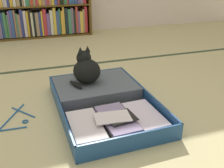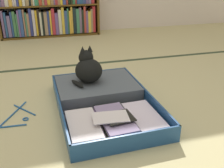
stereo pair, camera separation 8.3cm
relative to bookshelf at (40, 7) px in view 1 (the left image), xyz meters
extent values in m
plane|color=#CDC187|center=(0.15, -2.25, -0.41)|extent=(10.00, 10.00, 0.00)
cube|color=#37462E|center=(0.15, -1.31, -0.40)|extent=(4.80, 0.05, 0.00)
cube|color=brown|center=(0.67, 0.00, 0.02)|extent=(0.03, 0.26, 0.86)
cube|color=brown|center=(0.01, 0.00, -0.39)|extent=(1.34, 0.26, 0.02)
cube|color=brown|center=(0.01, 0.00, 0.02)|extent=(1.31, 0.26, 0.02)
cube|color=slate|center=(-0.54, 0.00, -0.23)|extent=(0.04, 0.22, 0.28)
cube|color=navy|center=(-0.51, 0.01, -0.21)|extent=(0.02, 0.22, 0.33)
cube|color=#427C4D|center=(-0.47, 0.01, -0.20)|extent=(0.04, 0.22, 0.34)
cube|color=#3D8051|center=(-0.44, 0.00, -0.22)|extent=(0.02, 0.22, 0.30)
cube|color=#6F5195|center=(-0.42, -0.01, -0.20)|extent=(0.02, 0.22, 0.35)
cube|color=#304E91|center=(-0.38, -0.01, -0.19)|extent=(0.04, 0.22, 0.36)
cube|color=#996E55|center=(-0.35, 0.00, -0.19)|extent=(0.02, 0.22, 0.36)
cube|color=#428160|center=(-0.32, -0.01, -0.21)|extent=(0.02, 0.22, 0.32)
cube|color=#9C7357|center=(-0.29, -0.01, -0.22)|extent=(0.03, 0.22, 0.30)
cube|color=#354092|center=(-0.26, 0.01, -0.19)|extent=(0.04, 0.22, 0.37)
cube|color=silver|center=(-0.22, -0.01, -0.20)|extent=(0.03, 0.22, 0.35)
cube|color=gold|center=(-0.19, 0.01, -0.20)|extent=(0.03, 0.22, 0.34)
cube|color=black|center=(-0.16, 0.00, -0.19)|extent=(0.02, 0.22, 0.36)
cube|color=beige|center=(-0.13, 0.00, -0.21)|extent=(0.03, 0.22, 0.32)
cube|color=black|center=(-0.10, -0.01, -0.21)|extent=(0.03, 0.22, 0.32)
cube|color=#997D5E|center=(-0.06, -0.01, -0.21)|extent=(0.04, 0.22, 0.31)
cube|color=navy|center=(-0.03, -0.01, -0.21)|extent=(0.03, 0.22, 0.32)
cube|color=yellow|center=(0.00, 0.00, -0.21)|extent=(0.02, 0.22, 0.33)
cube|color=#BA2F39|center=(0.04, 0.00, -0.19)|extent=(0.04, 0.22, 0.36)
cube|color=#6A4E91|center=(0.08, -0.01, -0.22)|extent=(0.04, 0.22, 0.30)
cube|color=beige|center=(0.13, 0.00, -0.20)|extent=(0.04, 0.22, 0.34)
cube|color=gold|center=(0.17, 0.00, -0.19)|extent=(0.04, 0.22, 0.37)
cube|color=#324D87|center=(0.21, -0.01, -0.21)|extent=(0.04, 0.22, 0.32)
cube|color=#37774E|center=(0.24, 0.01, -0.20)|extent=(0.02, 0.22, 0.35)
cube|color=gold|center=(0.27, 0.00, -0.21)|extent=(0.02, 0.22, 0.32)
cube|color=gold|center=(0.30, 0.01, -0.19)|extent=(0.02, 0.22, 0.37)
cube|color=#18252A|center=(0.34, 0.00, -0.19)|extent=(0.04, 0.22, 0.36)
cube|color=#3F805B|center=(0.38, -0.01, -0.20)|extent=(0.04, 0.22, 0.34)
cube|color=slate|center=(0.42, 0.01, -0.19)|extent=(0.03, 0.22, 0.35)
cube|color=black|center=(0.45, 0.00, -0.21)|extent=(0.03, 0.22, 0.32)
cube|color=#BA4135|center=(0.48, 0.00, -0.19)|extent=(0.03, 0.22, 0.37)
cube|color=slate|center=(0.51, 0.00, -0.22)|extent=(0.03, 0.22, 0.30)
cube|color=gold|center=(0.55, 0.00, -0.22)|extent=(0.04, 0.22, 0.30)
cube|color=#917A52|center=(0.58, 0.00, -0.21)|extent=(0.03, 0.22, 0.33)
cube|color=#B92B32|center=(0.61, 0.00, -0.19)|extent=(0.04, 0.22, 0.37)
cube|color=navy|center=(0.25, -2.51, -0.40)|extent=(0.65, 0.50, 0.01)
cube|color=navy|center=(0.26, -2.75, -0.35)|extent=(0.63, 0.03, 0.11)
cube|color=navy|center=(-0.06, -2.52, -0.35)|extent=(0.03, 0.48, 0.11)
cube|color=navy|center=(0.56, -2.50, -0.35)|extent=(0.03, 0.48, 0.11)
cube|color=#4B4955|center=(0.25, -2.51, -0.39)|extent=(0.62, 0.48, 0.01)
cube|color=navy|center=(0.24, -2.03, -0.40)|extent=(0.65, 0.50, 0.01)
cube|color=navy|center=(0.23, -1.79, -0.35)|extent=(0.63, 0.03, 0.11)
cube|color=navy|center=(-0.07, -2.04, -0.35)|extent=(0.03, 0.48, 0.11)
cube|color=navy|center=(0.55, -2.02, -0.35)|extent=(0.03, 0.48, 0.11)
cube|color=#4B4955|center=(0.24, -2.03, -0.39)|extent=(0.62, 0.48, 0.01)
cylinder|color=black|center=(0.24, -2.27, -0.39)|extent=(0.61, 0.03, 0.02)
cube|color=#8D69A4|center=(0.06, -2.52, -0.38)|extent=(0.18, 0.42, 0.02)
cube|color=#9572A1|center=(0.06, -2.52, -0.36)|extent=(0.19, 0.35, 0.02)
cube|color=silver|center=(0.05, -2.52, -0.34)|extent=(0.19, 0.36, 0.02)
cube|color=slate|center=(0.24, -2.51, -0.37)|extent=(0.18, 0.35, 0.02)
cube|color=#272C22|center=(0.26, -2.51, -0.35)|extent=(0.19, 0.42, 0.02)
cube|color=#8F7DA4|center=(0.25, -2.51, -0.33)|extent=(0.20, 0.37, 0.02)
cube|color=#212728|center=(0.44, -2.51, -0.38)|extent=(0.18, 0.36, 0.01)
cube|color=#ADA289|center=(0.44, -2.51, -0.36)|extent=(0.18, 0.37, 0.02)
cube|color=silver|center=(0.45, -2.50, -0.35)|extent=(0.20, 0.36, 0.02)
cube|color=white|center=(0.22, -2.53, -0.30)|extent=(0.23, 0.16, 0.01)
cube|color=black|center=(0.27, -2.54, -0.31)|extent=(0.18, 0.17, 0.01)
cube|color=#535C65|center=(0.24, -2.03, -0.34)|extent=(0.62, 0.47, 0.10)
torus|color=white|center=(0.20, -2.02, -0.30)|extent=(0.10, 0.10, 0.01)
cylinder|color=black|center=(0.06, -1.81, -0.35)|extent=(0.02, 0.02, 0.10)
cylinder|color=black|center=(0.41, -1.80, -0.35)|extent=(0.02, 0.02, 0.10)
cube|color=#34823E|center=(0.05, -2.74, -0.34)|extent=(0.04, 0.00, 0.03)
cube|color=#348547|center=(0.38, -2.73, -0.36)|extent=(0.04, 0.00, 0.02)
ellipsoid|color=black|center=(0.18, -2.00, -0.20)|extent=(0.24, 0.25, 0.18)
ellipsoid|color=black|center=(0.17, -1.94, -0.24)|extent=(0.16, 0.10, 0.10)
sphere|color=black|center=(0.18, -1.95, -0.11)|extent=(0.11, 0.11, 0.11)
cone|color=black|center=(0.21, -1.95, -0.04)|extent=(0.04, 0.04, 0.05)
cone|color=black|center=(0.15, -1.96, -0.04)|extent=(0.04, 0.04, 0.05)
sphere|color=gold|center=(0.19, -1.90, -0.11)|extent=(0.02, 0.02, 0.02)
sphere|color=gold|center=(0.15, -1.91, -0.11)|extent=(0.02, 0.02, 0.02)
ellipsoid|color=black|center=(0.09, -2.06, -0.28)|extent=(0.09, 0.16, 0.03)
cylinder|color=#245D9E|center=(-0.40, -2.20, -0.40)|extent=(0.20, 0.39, 0.01)
cylinder|color=#245D9E|center=(-0.31, -2.13, -0.40)|extent=(0.16, 0.19, 0.01)
cylinder|color=#245D9E|center=(-0.41, -2.32, -0.40)|extent=(0.24, 0.02, 0.01)
torus|color=#245D9E|center=(-0.30, -2.26, -0.40)|extent=(0.06, 0.06, 0.01)
camera|label=1|loc=(-0.21, -3.83, 0.54)|focal=42.29mm
camera|label=2|loc=(-0.13, -3.85, 0.54)|focal=42.29mm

